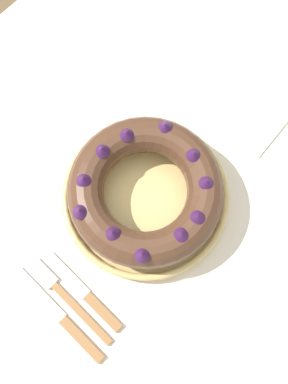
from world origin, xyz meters
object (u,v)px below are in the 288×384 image
at_px(napkin, 259,112).
at_px(serving_dish, 144,199).
at_px(fork, 65,296).
at_px(cake_knife, 88,297).
at_px(serving_knife, 64,321).
at_px(bundt_cake, 144,192).

bearing_deg(napkin, serving_dish, 172.61).
relative_size(fork, cake_knife, 1.08).
bearing_deg(serving_knife, bundt_cake, 13.97).
bearing_deg(cake_knife, serving_knife, 173.97).
xyz_separation_m(serving_dish, cake_knife, (-0.18, -0.05, -0.01)).
bearing_deg(cake_knife, fork, 126.14).
relative_size(serving_dish, serving_knife, 1.41).
xyz_separation_m(fork, napkin, (0.48, -0.01, -0.00)).
bearing_deg(serving_knife, fork, 47.48).
bearing_deg(serving_dish, cake_knife, -164.93).
xyz_separation_m(serving_dish, bundt_cake, (-0.00, -0.00, 0.04)).
relative_size(serving_knife, napkin, 1.43).
relative_size(bundt_cake, fork, 1.39).
bearing_deg(napkin, fork, 178.35).
bearing_deg(bundt_cake, serving_dish, 69.73).
relative_size(bundt_cake, cake_knife, 1.50).
xyz_separation_m(bundt_cake, napkin, (0.27, -0.03, -0.06)).
xyz_separation_m(serving_knife, cake_knife, (0.05, 0.00, -0.00)).
distance_m(serving_knife, napkin, 0.51).
height_order(serving_dish, napkin, serving_dish).
height_order(serving_dish, cake_knife, serving_dish).
relative_size(serving_dish, cake_knife, 1.67).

